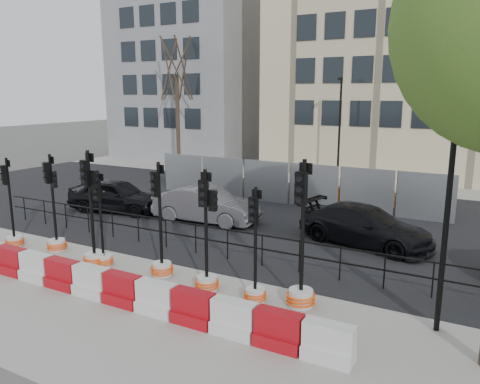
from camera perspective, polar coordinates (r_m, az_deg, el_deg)
The scene contains 23 objects.
ground at distance 14.57m, azimuth -8.05°, elevation -8.82°, with size 120.00×120.00×0.00m, color #51514C.
sidewalk_near at distance 12.48m, azimuth -16.47°, elevation -12.82°, with size 40.00×6.00×0.02m, color gray.
road at distance 20.33m, azimuth 3.75°, elevation -2.66°, with size 40.00×14.00×0.03m, color black.
sidewalk_far at distance 28.57m, azimuth 11.37°, elevation 1.38°, with size 40.00×4.00×0.02m, color gray.
building_grey at distance 39.71m, azimuth -5.68°, elevation 14.59°, with size 11.00×9.06×14.00m.
building_cream at distance 33.67m, azimuth 18.66°, elevation 17.95°, with size 15.00×10.06×18.00m.
kerb_railing at distance 15.27m, azimuth -5.44°, elevation -5.05°, with size 18.00×0.04×1.00m.
heras_fencing at distance 22.69m, azimuth 6.72°, elevation 0.55°, with size 14.33×1.72×2.00m.
lamp_post_far at distance 27.05m, azimuth 12.02°, elevation 7.64°, with size 0.12×0.56×6.00m.
lamp_post_near at distance 10.56m, azimuth 24.18°, elevation 0.45°, with size 0.12×0.56×6.00m.
tree_bare_far at distance 32.67m, azimuth -7.76°, elevation 14.52°, with size 2.00×2.00×9.00m.
barrier_row at distance 12.47m, azimuth -15.91°, elevation -11.03°, with size 12.55×0.50×0.80m.
traffic_signal_a at distance 17.63m, azimuth -25.94°, elevation -4.09°, with size 0.60×0.60×3.06m.
traffic_signal_b at distance 16.57m, azimuth -21.59°, elevation -4.18°, with size 0.64×0.64×3.24m.
traffic_signal_c at distance 14.71m, azimuth -16.41°, elevation -6.51°, with size 0.57×0.57×2.91m.
traffic_signal_d at distance 14.70m, azimuth -17.45°, elevation -5.60°, with size 0.70×0.70×3.53m.
traffic_signal_e at distance 13.57m, azimuth -9.60°, elevation -7.39°, with size 0.65×0.65×3.30m.
traffic_signal_f at distance 12.42m, azimuth -4.08°, elevation -8.63°, with size 0.64×0.64×3.26m.
traffic_signal_g at distance 11.83m, azimuth 1.83°, elevation -10.57°, with size 0.58×0.58×2.94m.
traffic_signal_h at distance 11.61m, azimuth 7.44°, elevation -10.33°, with size 0.72×0.72×3.65m.
car_a at distance 21.23m, azimuth -14.82°, elevation -0.42°, with size 4.52×2.42×1.46m, color black.
car_b at distance 18.93m, azimuth -4.17°, elevation -1.58°, with size 4.45×1.80×1.44m, color #525257.
car_c at distance 16.63m, azimuth 15.01°, elevation -4.01°, with size 5.01×2.96×1.36m, color black.
Camera 1 is at (8.21, -10.88, 5.14)m, focal length 35.00 mm.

